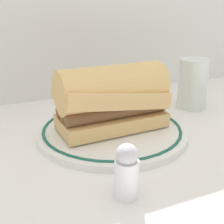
{
  "coord_description": "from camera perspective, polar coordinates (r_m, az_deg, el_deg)",
  "views": [
    {
      "loc": [
        -0.24,
        -0.45,
        0.25
      ],
      "look_at": [
        -0.02,
        0.04,
        0.04
      ],
      "focal_mm": 48.47,
      "sensor_mm": 36.0,
      "label": 1
    }
  ],
  "objects": [
    {
      "name": "drinking_glass",
      "position": [
        0.74,
        14.94,
        4.55
      ],
      "size": [
        0.07,
        0.07,
        0.12
      ],
      "color": "silver",
      "rests_on": "ground_plane"
    },
    {
      "name": "sausage_sandwich",
      "position": [
        0.56,
        -0.0,
        2.74
      ],
      "size": [
        0.21,
        0.1,
        0.12
      ],
      "rotation": [
        0.0,
        0.0,
        0.03
      ],
      "color": "#E1B46E",
      "rests_on": "plate"
    },
    {
      "name": "salt_shaker",
      "position": [
        0.4,
        2.76,
        -11.18
      ],
      "size": [
        0.03,
        0.03,
        0.08
      ],
      "color": "white",
      "rests_on": "ground_plane"
    },
    {
      "name": "ground_plane",
      "position": [
        0.57,
        3.61,
        -5.19
      ],
      "size": [
        1.5,
        1.5,
        0.0
      ],
      "primitive_type": "plane",
      "color": "white"
    },
    {
      "name": "plate",
      "position": [
        0.59,
        -0.0,
        -3.4
      ],
      "size": [
        0.29,
        0.29,
        0.01
      ],
      "color": "white",
      "rests_on": "ground_plane"
    }
  ]
}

